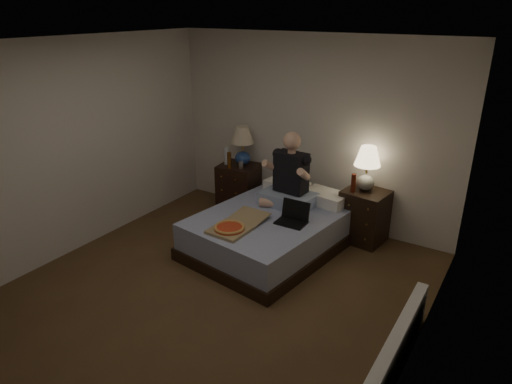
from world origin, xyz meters
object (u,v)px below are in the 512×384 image
Objects in this scene: nightstand_right at (364,216)px; beer_bottle_right at (353,183)px; pizza_box at (229,228)px; lamp_right at (367,169)px; soda_can at (241,165)px; radiator at (396,351)px; laptop at (291,214)px; nightstand_left at (239,187)px; lamp_left at (242,146)px; person at (289,170)px; water_bottle at (227,156)px; bed at (270,232)px; beer_bottle_left at (229,160)px.

beer_bottle_right is at bearing -136.23° from nightstand_right.
lamp_right is at bearing 58.06° from pizza_box.
soda_can reaches higher than radiator.
laptop reaches higher than radiator.
laptop is 0.45× the size of pizza_box.
nightstand_left is 0.63m from lamp_left.
beer_bottle_right is (-0.14, -0.10, 0.45)m from nightstand_right.
radiator is (1.58, -1.13, -0.39)m from laptop.
person is 0.58× the size of radiator.
lamp_right is 0.24m from beer_bottle_right.
nightstand_right is 1.95m from lamp_left.
person is (-0.81, -0.50, -0.02)m from lamp_right.
person reaches higher than nightstand_left.
nightstand_left is at bearing 138.90° from soda_can.
lamp_left is at bearing 30.28° from water_bottle.
water_bottle is at bearing -149.72° from lamp_left.
beer_bottle_right is at bearing -126.85° from lamp_right.
beer_bottle_right is (1.90, -0.00, -0.02)m from water_bottle.
beer_bottle_right is 1.65m from pizza_box.
pizza_box is (-1.00, -1.50, -0.45)m from lamp_right.
person is (1.00, -0.47, -0.03)m from lamp_left.
lamp_left is at bearing 115.39° from soda_can.
laptop is at bearing -117.16° from beer_bottle_right.
person reaches higher than soda_can.
bed is 3.33× the size of lamp_left.
beer_bottle_right is at bearing -3.93° from lamp_left.
beer_bottle_left is 1.78m from beer_bottle_right.
beer_bottle_left is 0.68× the size of laptop.
bed is 1.47m from lamp_left.
radiator is (1.90, -1.22, -0.03)m from bed.
lamp_right is at bearing 3.92° from water_bottle.
soda_can reaches higher than nightstand_left.
bed is 0.71m from pizza_box.
radiator is at bearing -31.99° from beer_bottle_left.
laptop reaches higher than bed.
lamp_left is at bearing 72.97° from beer_bottle_left.
bed reaches higher than radiator.
laptop is (1.36, -0.70, -0.21)m from beer_bottle_left.
lamp_right is at bearing 5.60° from soda_can.
beer_bottle_left is at bearing 156.92° from bed.
nightstand_right is 0.48m from beer_bottle_right.
radiator is (1.16, -1.95, -0.59)m from beer_bottle_right.
nightstand_right is 1.80m from pizza_box.
beer_bottle_right is (1.64, 0.03, 0.05)m from soda_can.
bed is 1.18m from beer_bottle_right.
laptop is at bearing 144.28° from radiator.
lamp_left is at bearing 159.23° from person.
water_bottle is 1.26m from person.
radiator is (1.06, -2.09, -0.75)m from lamp_right.
soda_can is at bearing 165.28° from person.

